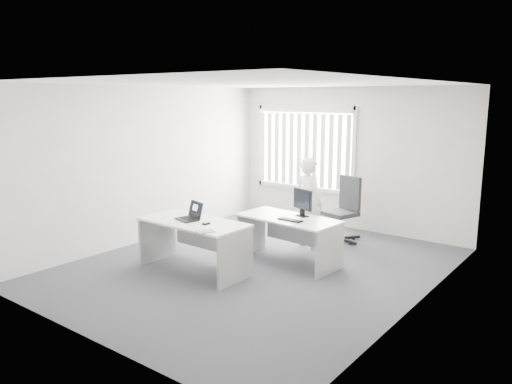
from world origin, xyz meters
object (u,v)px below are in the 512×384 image
Objects in this scene: desk_near at (194,235)px; laptop at (187,211)px; office_chair at (342,221)px; monitor at (303,203)px; desk_far at (288,230)px; person at (309,203)px.

laptop reaches higher than desk_near.
monitor is at bearing -70.33° from office_chair.
office_chair is (1.01, 2.83, -0.19)m from desk_near.
person reaches higher than desk_far.
desk_far is 1.65m from office_chair.
monitor is (1.05, 1.39, 0.40)m from desk_near.
monitor reaches higher than laptop.
desk_far is (0.91, 1.19, -0.03)m from desk_near.
office_chair is at bearing 111.98° from monitor.
person is 4.56× the size of laptop.
person is (0.73, 2.11, 0.24)m from desk_near.
office_chair is 3.38× the size of laptop.
office_chair reaches higher than desk_near.
desk_far is at bearing 65.15° from laptop.
laptop reaches higher than desk_far.
desk_near is 1.50m from desk_far.
desk_near is at bearing -123.05° from desk_far.
desk_far is at bearing 117.89° from person.
office_chair is 0.74× the size of person.
desk_far is 1.05× the size of person.
office_chair and monitor have the same top height.
laptop is (-1.13, -2.85, 0.55)m from office_chair.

